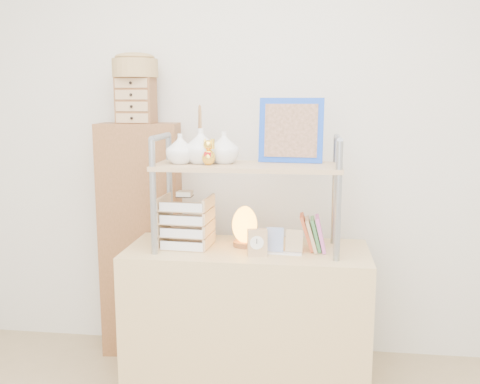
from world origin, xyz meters
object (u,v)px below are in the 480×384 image
object	(u,v)px
letter_tray	(186,225)
salt_lamp	(245,226)
cabinet	(142,240)
desk	(247,320)

from	to	relation	value
letter_tray	salt_lamp	xyz separation A→B (m)	(0.29, 0.05, -0.01)
cabinet	salt_lamp	world-z (taller)	cabinet
cabinet	salt_lamp	size ratio (longest dim) A/B	6.56
desk	salt_lamp	world-z (taller)	salt_lamp
letter_tray	salt_lamp	size ratio (longest dim) A/B	1.38
desk	letter_tray	distance (m)	0.58
letter_tray	cabinet	bearing A→B (deg)	133.15
cabinet	letter_tray	xyz separation A→B (m)	(0.35, -0.38, 0.19)
cabinet	letter_tray	bearing A→B (deg)	-52.03
cabinet	letter_tray	size ratio (longest dim) A/B	4.74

